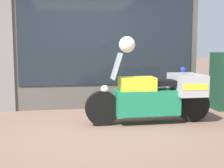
{
  "coord_description": "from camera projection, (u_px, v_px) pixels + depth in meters",
  "views": [
    {
      "loc": [
        -0.52,
        -5.14,
        1.44
      ],
      "look_at": [
        0.41,
        0.82,
        0.68
      ],
      "focal_mm": 50.0,
      "sensor_mm": 36.0,
      "label": 1
    }
  ],
  "objects": [
    {
      "name": "window_display",
      "position": [
        105.0,
        85.0,
        7.29
      ],
      "size": [
        3.69,
        0.3,
        2.1
      ],
      "color": "slate",
      "rests_on": "ground"
    },
    {
      "name": "shop_building",
      "position": [
        68.0,
        27.0,
        6.96
      ],
      "size": [
        5.14,
        0.55,
        3.65
      ],
      "color": "#56514C",
      "rests_on": "ground"
    },
    {
      "name": "white_helmet",
      "position": [
        127.0,
        45.0,
        5.52
      ],
      "size": [
        0.29,
        0.29,
        0.29
      ],
      "primitive_type": "sphere",
      "color": "white",
      "rests_on": "paramedic_motorcycle"
    },
    {
      "name": "paramedic_motorcycle",
      "position": [
        158.0,
        94.0,
        5.73
      ],
      "size": [
        2.34,
        0.8,
        1.3
      ],
      "rotation": [
        0.0,
        0.0,
        3.16
      ],
      "color": "black",
      "rests_on": "ground"
    },
    {
      "name": "ground_plane",
      "position": [
        96.0,
        130.0,
        5.3
      ],
      "size": [
        60.0,
        60.0,
        0.0
      ],
      "primitive_type": "plane",
      "color": "#7A5B4C"
    }
  ]
}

